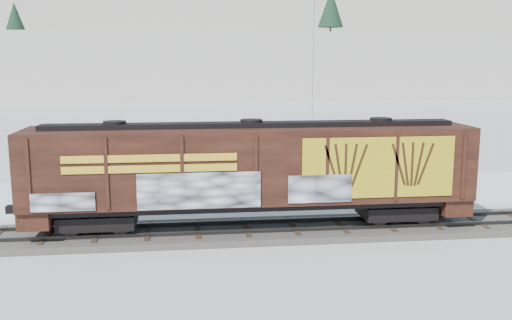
{
  "coord_description": "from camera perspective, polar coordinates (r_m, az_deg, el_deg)",
  "views": [
    {
      "loc": [
        -6.31,
        -22.75,
        7.16
      ],
      "look_at": [
        -3.23,
        3.0,
        2.62
      ],
      "focal_mm": 40.0,
      "sensor_mm": 36.0,
      "label": 1
    }
  ],
  "objects": [
    {
      "name": "car_dark",
      "position": [
        32.59,
        14.2,
        -1.62
      ],
      "size": [
        5.77,
        3.98,
        1.55
      ],
      "primitive_type": "imported",
      "rotation": [
        0.0,
        0.0,
        1.2
      ],
      "color": "#202429",
      "rests_on": "parking_strip"
    },
    {
      "name": "parking_strip",
      "position": [
        31.72,
        4.83,
        -3.12
      ],
      "size": [
        40.0,
        8.0,
        0.03
      ],
      "primitive_type": "cube",
      "color": "white",
      "rests_on": "ground"
    },
    {
      "name": "hopper_railcar",
      "position": [
        23.29,
        -0.45,
        -0.8
      ],
      "size": [
        18.02,
        3.06,
        4.28
      ],
      "color": "black",
      "rests_on": "rail_track"
    },
    {
      "name": "ground",
      "position": [
        24.67,
        8.36,
        -7.05
      ],
      "size": [
        500.0,
        500.0,
        0.0
      ],
      "primitive_type": "plane",
      "color": "white",
      "rests_on": "ground"
    },
    {
      "name": "car_white",
      "position": [
        30.62,
        0.18,
        -2.05
      ],
      "size": [
        4.96,
        2.95,
        1.55
      ],
      "primitive_type": "imported",
      "rotation": [
        0.0,
        0.0,
        1.87
      ],
      "color": "silver",
      "rests_on": "parking_strip"
    },
    {
      "name": "flagpole",
      "position": [
        39.03,
        5.8,
        6.67
      ],
      "size": [
        2.3,
        0.9,
        13.13
      ],
      "color": "silver",
      "rests_on": "ground"
    },
    {
      "name": "hillside",
      "position": [
        162.83,
        -4.73,
        12.44
      ],
      "size": [
        360.0,
        110.0,
        93.0
      ],
      "color": "white",
      "rests_on": "ground"
    },
    {
      "name": "rail_track",
      "position": [
        24.63,
        8.37,
        -6.72
      ],
      "size": [
        50.0,
        3.4,
        0.43
      ],
      "color": "#59544C",
      "rests_on": "ground"
    },
    {
      "name": "car_silver",
      "position": [
        29.55,
        -3.39,
        -2.62
      ],
      "size": [
        4.53,
        2.92,
        1.44
      ],
      "primitive_type": "imported",
      "rotation": [
        0.0,
        0.0,
        1.89
      ],
      "color": "#ACAFB4",
      "rests_on": "parking_strip"
    }
  ]
}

